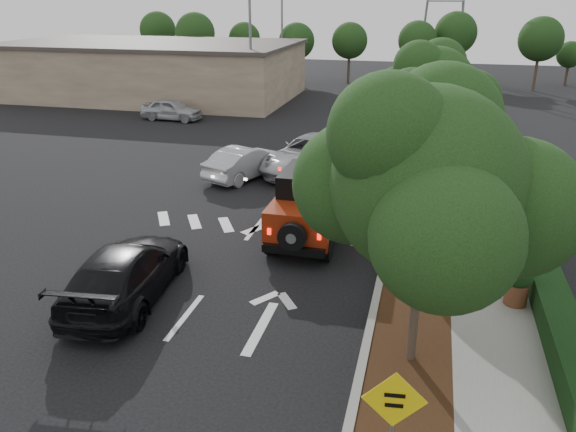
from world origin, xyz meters
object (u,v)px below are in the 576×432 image
(red_jeep, at_px, (311,204))
(silver_suv_ahead, at_px, (311,155))
(speed_hump_sign, at_px, (393,413))
(black_suv_oncoming, at_px, (126,272))

(red_jeep, distance_m, silver_suv_ahead, 7.39)
(red_jeep, height_order, speed_hump_sign, red_jeep)
(red_jeep, bearing_deg, black_suv_oncoming, -126.79)
(silver_suv_ahead, xyz_separation_m, speed_hump_sign, (4.90, -16.96, 0.69))
(silver_suv_ahead, height_order, black_suv_oncoming, silver_suv_ahead)
(red_jeep, bearing_deg, silver_suv_ahead, 102.05)
(silver_suv_ahead, bearing_deg, black_suv_oncoming, -83.74)
(silver_suv_ahead, bearing_deg, red_jeep, -61.10)
(silver_suv_ahead, relative_size, black_suv_oncoming, 1.13)
(black_suv_oncoming, relative_size, speed_hump_sign, 2.39)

